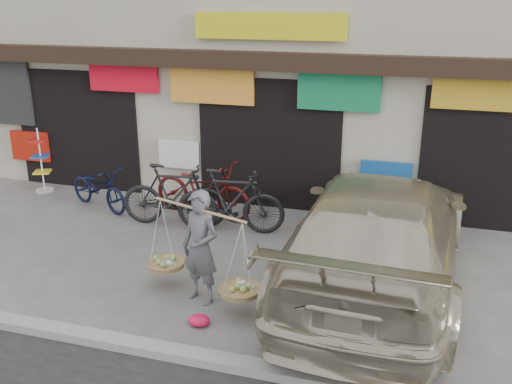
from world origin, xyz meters
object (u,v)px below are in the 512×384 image
(bike_3, at_px, (230,201))
(display_rack, at_px, (42,166))
(bike_0, at_px, (99,188))
(bike_1, at_px, (174,195))
(suv, at_px, (379,232))
(bike_2, at_px, (203,188))
(street_vendor, at_px, (201,251))

(bike_3, relative_size, display_rack, 1.40)
(bike_0, distance_m, display_rack, 1.92)
(bike_1, height_order, suv, suv)
(bike_1, bearing_deg, display_rack, 66.51)
(bike_2, height_order, suv, suv)
(suv, bearing_deg, bike_2, -25.37)
(bike_2, bearing_deg, bike_1, 163.42)
(street_vendor, height_order, suv, suv)
(display_rack, bearing_deg, bike_0, -18.43)
(bike_1, height_order, bike_2, bike_1)
(street_vendor, xyz_separation_m, suv, (2.40, 1.26, 0.09))
(bike_0, relative_size, bike_1, 0.85)
(bike_1, bearing_deg, bike_2, -35.95)
(display_rack, bearing_deg, bike_3, -11.64)
(bike_2, relative_size, suv, 0.36)
(bike_0, xyz_separation_m, bike_2, (2.24, 0.24, 0.12))
(bike_0, distance_m, suv, 6.13)
(suv, bearing_deg, street_vendor, 30.04)
(bike_0, xyz_separation_m, bike_3, (3.05, -0.40, 0.16))
(bike_0, xyz_separation_m, display_rack, (-1.82, 0.61, 0.14))
(bike_2, bearing_deg, street_vendor, -147.67)
(street_vendor, bearing_deg, display_rack, 165.00)
(street_vendor, bearing_deg, bike_2, 130.12)
(bike_3, xyz_separation_m, suv, (2.83, -1.28, 0.26))
(bike_0, distance_m, bike_2, 2.26)
(street_vendor, relative_size, bike_2, 0.86)
(street_vendor, distance_m, bike_2, 3.42)
(bike_0, bearing_deg, display_rack, 94.64)
(bike_2, bearing_deg, bike_3, -117.19)
(bike_1, relative_size, display_rack, 1.40)
(bike_0, bearing_deg, bike_1, -78.72)
(bike_1, xyz_separation_m, bike_3, (1.15, 0.00, 0.00))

